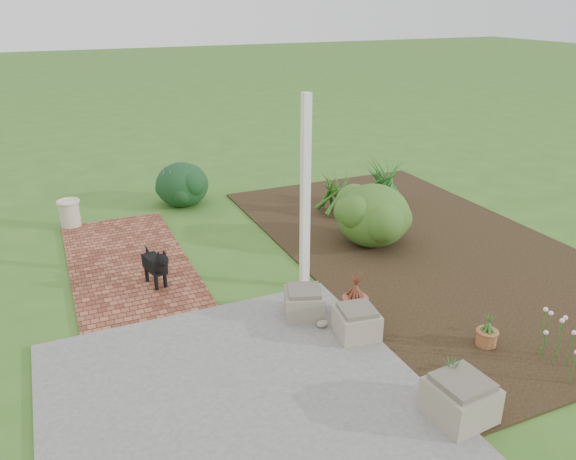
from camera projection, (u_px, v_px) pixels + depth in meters
name	position (u px, v px, depth m)	size (l,w,h in m)	color
ground	(286.00, 294.00, 7.16)	(80.00, 80.00, 0.00)	#34641F
concrete_patio	(239.00, 402.00, 5.21)	(3.50, 3.50, 0.04)	#5D5D5B
brick_path	(128.00, 261.00, 8.00)	(1.60, 3.50, 0.04)	#5D2C1D
garden_bed	(424.00, 246.00, 8.51)	(4.00, 7.00, 0.03)	black
veranda_post	(305.00, 196.00, 6.88)	(0.10, 0.10, 2.50)	white
stone_trough_near	(460.00, 400.00, 4.95)	(0.51, 0.51, 0.34)	gray
stone_trough_mid	(357.00, 323.00, 6.17)	(0.44, 0.44, 0.29)	gray
stone_trough_far	(304.00, 304.00, 6.56)	(0.44, 0.44, 0.30)	gray
black_dog	(156.00, 264.00, 7.17)	(0.27, 0.60, 0.52)	black
cream_ceramic_urn	(70.00, 213.00, 9.14)	(0.32, 0.32, 0.42)	beige
evergreen_shrub	(373.00, 214.00, 8.42)	(1.11, 1.11, 0.94)	#183E11
agapanthus_clump_back	(384.00, 178.00, 9.98)	(1.12, 1.12, 1.00)	#133D0F
agapanthus_clump_front	(334.00, 189.00, 9.62)	(0.97, 0.97, 0.86)	#0D3A0E
terracotta_pot_bronze	(355.00, 306.00, 6.60)	(0.28, 0.28, 0.23)	#A64A38
terracotta_pot_small_left	(487.00, 338.00, 6.03)	(0.21, 0.21, 0.18)	#985A33
terracotta_pot_small_right	(448.00, 392.00, 5.16)	(0.27, 0.27, 0.23)	#A35537
purple_flowering_bush	(182.00, 184.00, 10.12)	(0.94, 0.94, 0.80)	black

